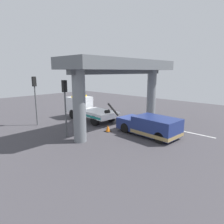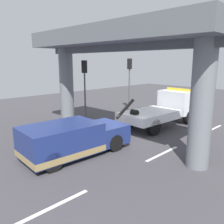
{
  "view_description": "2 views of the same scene",
  "coord_description": "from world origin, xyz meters",
  "px_view_note": "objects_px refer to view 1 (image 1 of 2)",
  "views": [
    {
      "loc": [
        -11.45,
        13.24,
        5.13
      ],
      "look_at": [
        0.21,
        0.95,
        1.6
      ],
      "focal_mm": 31.55,
      "sensor_mm": 36.0,
      "label": 1
    },
    {
      "loc": [
        -9.25,
        -8.76,
        4.35
      ],
      "look_at": [
        0.46,
        0.97,
        1.4
      ],
      "focal_mm": 37.5,
      "sensor_mm": 36.0,
      "label": 2
    }
  ],
  "objects_px": {
    "tow_truck_white": "(87,108)",
    "towed_van_green": "(150,126)",
    "traffic_light_near": "(65,96)",
    "traffic_light_far": "(35,90)",
    "traffic_cone_orange": "(108,129)"
  },
  "relations": [
    {
      "from": "tow_truck_white",
      "to": "traffic_cone_orange",
      "type": "height_order",
      "value": "tow_truck_white"
    },
    {
      "from": "traffic_light_far",
      "to": "traffic_light_near",
      "type": "bearing_deg",
      "value": -180.0
    },
    {
      "from": "traffic_light_near",
      "to": "traffic_light_far",
      "type": "height_order",
      "value": "traffic_light_far"
    },
    {
      "from": "towed_van_green",
      "to": "traffic_light_near",
      "type": "relative_size",
      "value": 1.19
    },
    {
      "from": "tow_truck_white",
      "to": "traffic_light_far",
      "type": "xyz_separation_m",
      "value": [
        1.61,
        4.9,
        2.17
      ]
    },
    {
      "from": "tow_truck_white",
      "to": "towed_van_green",
      "type": "xyz_separation_m",
      "value": [
        -8.07,
        0.05,
        -0.42
      ]
    },
    {
      "from": "towed_van_green",
      "to": "tow_truck_white",
      "type": "bearing_deg",
      "value": -0.36
    },
    {
      "from": "traffic_light_far",
      "to": "tow_truck_white",
      "type": "bearing_deg",
      "value": -108.21
    },
    {
      "from": "traffic_cone_orange",
      "to": "tow_truck_white",
      "type": "bearing_deg",
      "value": -19.1
    },
    {
      "from": "traffic_light_near",
      "to": "traffic_cone_orange",
      "type": "height_order",
      "value": "traffic_light_near"
    },
    {
      "from": "traffic_light_near",
      "to": "traffic_cone_orange",
      "type": "distance_m",
      "value": 4.62
    },
    {
      "from": "towed_van_green",
      "to": "traffic_light_near",
      "type": "height_order",
      "value": "traffic_light_near"
    },
    {
      "from": "tow_truck_white",
      "to": "towed_van_green",
      "type": "distance_m",
      "value": 8.08
    },
    {
      "from": "tow_truck_white",
      "to": "traffic_cone_orange",
      "type": "bearing_deg",
      "value": 160.9
    },
    {
      "from": "tow_truck_white",
      "to": "towed_van_green",
      "type": "bearing_deg",
      "value": 179.64
    }
  ]
}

